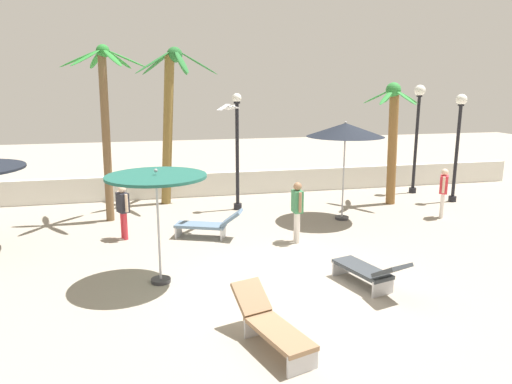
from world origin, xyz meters
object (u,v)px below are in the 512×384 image
patio_umbrella_1 (156,183)px  lamp_post_2 (418,122)px  palm_tree_0 (393,130)px  palm_tree_2 (170,110)px  palm_tree_1 (105,112)px  guest_1 (297,206)px  lounge_chair_0 (209,224)px  lounge_chair_1 (271,324)px  lounge_chair_2 (370,270)px  lamp_post_1 (237,147)px  guest_0 (443,188)px  seagull_0 (229,107)px  lamp_post_0 (458,134)px  patio_umbrella_0 (345,130)px  guest_2 (123,207)px

patio_umbrella_1 → lamp_post_2: size_ratio=0.60×
palm_tree_0 → palm_tree_2: palm_tree_2 is taller
palm_tree_0 → palm_tree_2: size_ratio=0.78×
palm_tree_1 → guest_1: (5.03, -3.38, -2.39)m
lamp_post_2 → lounge_chair_0: lamp_post_2 is taller
lamp_post_2 → guest_1: bearing=-143.2°
palm_tree_1 → lounge_chair_0: bearing=-41.9°
lamp_post_2 → lounge_chair_1: (-8.42, -9.76, -2.40)m
lamp_post_2 → lounge_chair_2: bearing=-125.9°
palm_tree_1 → lamp_post_1: size_ratio=1.37×
palm_tree_0 → lamp_post_1: bearing=175.1°
guest_0 → lounge_chair_2: bearing=-136.4°
lounge_chair_2 → guest_1: bearing=99.6°
lamp_post_1 → seagull_0: 2.68m
patio_umbrella_1 → seagull_0: seagull_0 is taller
lamp_post_0 → guest_1: size_ratio=2.33×
lounge_chair_1 → lamp_post_1: bearing=82.5°
lamp_post_0 → lounge_chair_0: 9.77m
lamp_post_2 → lounge_chair_0: (-8.65, -3.85, -2.40)m
palm_tree_0 → seagull_0: 6.40m
lounge_chair_0 → lounge_chair_2: bearing=-55.8°
patio_umbrella_1 → seagull_0: size_ratio=2.76×
palm_tree_2 → guest_0: (8.31, -3.97, -2.38)m
patio_umbrella_1 → lamp_post_0: lamp_post_0 is taller
palm_tree_2 → guest_1: palm_tree_2 is taller
lounge_chair_1 → lounge_chair_2: size_ratio=1.01×
lounge_chair_1 → lamp_post_2: bearing=49.2°
lounge_chair_0 → seagull_0: bearing=44.7°
patio_umbrella_0 → guest_2: size_ratio=2.04×
palm_tree_2 → guest_0: palm_tree_2 is taller
lamp_post_0 → guest_2: lamp_post_0 is taller
palm_tree_1 → palm_tree_0: bearing=-0.1°
patio_umbrella_0 → seagull_0: 3.74m
lamp_post_2 → guest_0: lamp_post_2 is taller
lounge_chair_0 → guest_0: guest_0 is taller
patio_umbrella_0 → patio_umbrella_1: size_ratio=1.24×
palm_tree_0 → lamp_post_0: 2.48m
patio_umbrella_1 → lounge_chair_1: bearing=-61.4°
lamp_post_1 → lounge_chair_2: lamp_post_1 is taller
patio_umbrella_0 → lamp_post_2: 5.16m
lounge_chair_1 → lounge_chair_2: 3.13m
patio_umbrella_0 → lounge_chair_1: patio_umbrella_0 is taller
patio_umbrella_0 → guest_2: 6.99m
lamp_post_0 → lounge_chair_1: size_ratio=1.98×
patio_umbrella_0 → lounge_chair_0: patio_umbrella_0 is taller
lamp_post_2 → lamp_post_0: bearing=-68.7°
palm_tree_1 → lamp_post_0: palm_tree_1 is taller
lamp_post_0 → guest_2: (-11.59, -1.78, -1.55)m
patio_umbrella_1 → lamp_post_2: lamp_post_2 is taller
palm_tree_0 → lounge_chair_0: palm_tree_0 is taller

